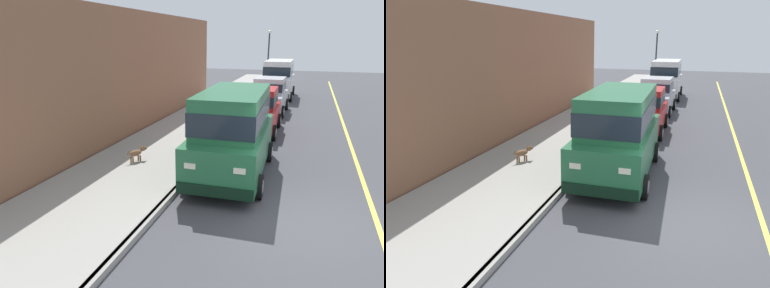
% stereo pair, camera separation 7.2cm
% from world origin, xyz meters
% --- Properties ---
extents(ground_plane, '(80.00, 80.00, 0.00)m').
position_xyz_m(ground_plane, '(0.00, 0.00, 0.00)').
color(ground_plane, '#424247').
extents(curb, '(0.16, 64.00, 0.14)m').
position_xyz_m(curb, '(-3.20, 0.00, 0.07)').
color(curb, gray).
rests_on(curb, ground).
extents(sidewalk, '(3.60, 64.00, 0.14)m').
position_xyz_m(sidewalk, '(-5.00, 0.00, 0.07)').
color(sidewalk, '#99968E').
rests_on(sidewalk, ground).
extents(lane_centre_line, '(0.12, 57.60, 0.01)m').
position_xyz_m(lane_centre_line, '(1.60, 0.00, 0.00)').
color(lane_centre_line, '#E0D64C').
rests_on(lane_centre_line, ground).
extents(car_green_van, '(2.24, 4.95, 2.52)m').
position_xyz_m(car_green_van, '(-2.09, 2.47, 1.39)').
color(car_green_van, '#23663D').
rests_on(car_green_van, ground).
extents(car_red_hatchback, '(1.97, 3.81, 1.88)m').
position_xyz_m(car_red_hatchback, '(-2.17, 7.78, 0.98)').
color(car_red_hatchback, red).
rests_on(car_red_hatchback, ground).
extents(car_silver_hatchback, '(2.03, 3.84, 1.88)m').
position_xyz_m(car_silver_hatchback, '(-2.16, 12.21, 0.98)').
color(car_silver_hatchback, '#BCBCC1').
rests_on(car_silver_hatchback, ground).
extents(car_white_van, '(2.15, 4.91, 2.52)m').
position_xyz_m(car_white_van, '(-2.16, 17.61, 1.39)').
color(car_white_van, white).
rests_on(car_white_van, ground).
extents(dog_brown, '(0.45, 0.68, 0.49)m').
position_xyz_m(dog_brown, '(-5.14, 2.26, 0.43)').
color(dog_brown, brown).
rests_on(dog_brown, sidewalk).
extents(street_lamp, '(0.36, 0.36, 4.42)m').
position_xyz_m(street_lamp, '(-3.55, 22.94, 2.91)').
color(street_lamp, '#2D2D33').
rests_on(street_lamp, sidewalk).
extents(building_facade, '(0.50, 20.00, 5.02)m').
position_xyz_m(building_facade, '(-7.10, 6.07, 2.51)').
color(building_facade, '#8C5B42').
rests_on(building_facade, ground).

